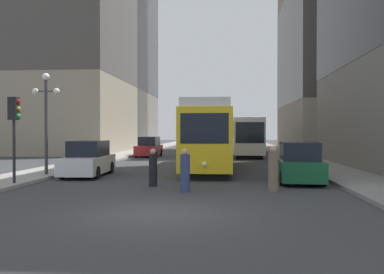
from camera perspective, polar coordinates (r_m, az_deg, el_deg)
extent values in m
plane|color=#38383A|center=(11.72, -4.86, -10.53)|extent=(200.00, 200.00, 0.00)
cube|color=gray|center=(52.32, -5.95, -1.67)|extent=(2.85, 120.00, 0.15)
cube|color=gray|center=(51.72, 11.57, -1.71)|extent=(2.85, 120.00, 0.15)
cube|color=black|center=(25.51, 2.51, -4.00)|extent=(2.28, 12.52, 0.35)
cube|color=gold|center=(25.43, 2.52, -0.12)|extent=(2.67, 13.61, 3.10)
cube|color=black|center=(25.43, 2.52, 1.45)|extent=(2.70, 13.07, 1.08)
cube|color=silver|center=(25.46, 2.52, 3.86)|extent=(2.46, 13.34, 0.44)
cube|color=black|center=(18.65, 1.75, 1.22)|extent=(2.21, 0.09, 1.40)
sphere|color=#F2EACC|center=(18.64, 1.74, -3.83)|extent=(0.24, 0.24, 0.24)
cube|color=black|center=(39.55, 7.50, -2.31)|extent=(2.27, 11.69, 0.35)
cube|color=silver|center=(39.50, 7.51, 0.19)|extent=(2.66, 12.71, 3.10)
cube|color=black|center=(39.50, 7.51, 0.98)|extent=(2.69, 12.20, 1.30)
cube|color=black|center=(33.18, 8.08, 0.61)|extent=(2.30, 0.10, 1.71)
cylinder|color=black|center=(36.48, -7.80, -2.34)|extent=(0.19, 0.64, 0.64)
cylinder|color=black|center=(39.22, -6.83, -2.12)|extent=(0.19, 0.64, 0.64)
cylinder|color=black|center=(36.12, -5.16, -2.37)|extent=(0.19, 0.64, 0.64)
cylinder|color=black|center=(38.88, -4.37, -2.15)|extent=(0.19, 0.64, 0.64)
cube|color=maroon|center=(37.65, -6.03, -1.82)|extent=(1.87, 4.57, 0.84)
cube|color=black|center=(37.73, -6.00, -0.56)|extent=(1.62, 2.52, 0.80)
cylinder|color=black|center=(20.74, -17.70, -4.73)|extent=(0.21, 0.65, 0.64)
cylinder|color=black|center=(23.38, -15.32, -4.11)|extent=(0.21, 0.65, 0.64)
cylinder|color=black|center=(20.22, -13.13, -4.86)|extent=(0.21, 0.65, 0.64)
cylinder|color=black|center=(22.92, -11.23, -4.19)|extent=(0.21, 0.65, 0.64)
cube|color=silver|center=(21.77, -14.31, -3.72)|extent=(1.99, 4.60, 0.84)
cube|color=black|center=(21.83, -14.23, -1.55)|extent=(1.69, 2.55, 0.80)
cylinder|color=black|center=(20.64, 16.64, -4.76)|extent=(0.22, 0.65, 0.64)
cylinder|color=black|center=(17.99, 17.92, -5.58)|extent=(0.22, 0.65, 0.64)
cylinder|color=black|center=(20.46, 11.88, -4.79)|extent=(0.22, 0.65, 0.64)
cylinder|color=black|center=(17.78, 12.45, -5.63)|extent=(0.22, 0.65, 0.64)
cube|color=#14512D|center=(19.17, 14.71, -4.33)|extent=(2.04, 4.45, 0.84)
cube|color=black|center=(19.01, 14.75, -1.90)|extent=(1.72, 2.48, 0.80)
cylinder|color=black|center=(17.20, -5.46, -4.64)|extent=(0.35, 0.35, 1.35)
sphere|color=tan|center=(17.15, -5.46, -2.04)|extent=(0.24, 0.24, 0.24)
cylinder|color=#6B5B4C|center=(15.99, 11.27, -4.79)|extent=(0.39, 0.39, 1.50)
sphere|color=tan|center=(15.93, 11.28, -1.67)|extent=(0.27, 0.27, 0.27)
cylinder|color=navy|center=(15.47, -0.98, -5.10)|extent=(0.37, 0.37, 1.43)
sphere|color=tan|center=(15.41, -0.99, -2.04)|extent=(0.25, 0.25, 0.25)
cylinder|color=#232328|center=(18.54, -23.61, -0.40)|extent=(0.12, 0.12, 3.58)
cube|color=black|center=(18.56, -23.63, 3.66)|extent=(0.36, 0.36, 0.95)
sphere|color=red|center=(18.49, -23.09, 4.62)|extent=(0.18, 0.18, 0.18)
sphere|color=gold|center=(18.47, -23.08, 3.68)|extent=(0.18, 0.18, 0.18)
sphere|color=green|center=(18.45, -23.08, 2.74)|extent=(0.18, 0.18, 0.18)
cylinder|color=#333338|center=(21.73, -19.70, 1.31)|extent=(0.16, 0.16, 4.73)
sphere|color=white|center=(21.90, -19.73, 7.94)|extent=(0.36, 0.36, 0.36)
sphere|color=white|center=(22.06, -21.03, 5.97)|extent=(0.31, 0.31, 0.31)
sphere|color=white|center=(21.60, -18.39, 6.10)|extent=(0.31, 0.31, 0.31)
cube|color=#333338|center=(21.82, -19.73, 6.03)|extent=(1.10, 0.06, 0.06)
cube|color=gray|center=(51.36, -15.43, 15.91)|extent=(11.80, 21.87, 31.47)
cube|color=#494440|center=(51.79, -15.43, 17.59)|extent=(11.84, 21.91, 18.88)
cube|color=slate|center=(62.59, -12.31, 12.98)|extent=(13.60, 15.54, 31.11)
cube|color=#383538|center=(62.94, -12.32, 14.37)|extent=(13.64, 15.58, 18.67)
cube|color=gray|center=(54.00, 21.59, 10.28)|extent=(15.63, 20.40, 22.53)
cube|color=#494440|center=(54.20, 21.59, 11.45)|extent=(15.67, 20.44, 13.52)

